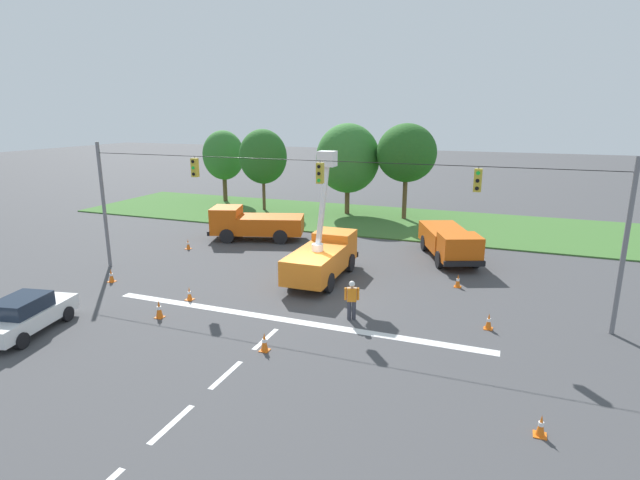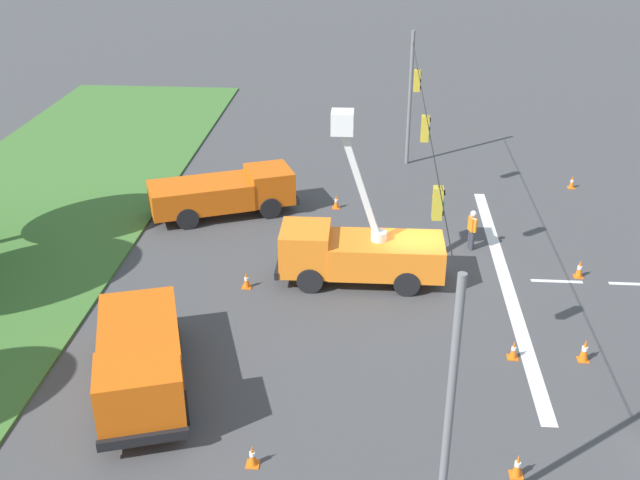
# 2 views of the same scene
# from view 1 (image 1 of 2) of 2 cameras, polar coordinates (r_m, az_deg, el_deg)

# --- Properties ---
(ground_plane) EXTENTS (200.00, 200.00, 0.00)m
(ground_plane) POSITION_cam_1_polar(r_m,az_deg,el_deg) (25.03, -0.50, -6.15)
(ground_plane) COLOR #424244
(grass_verge) EXTENTS (56.00, 12.00, 0.10)m
(grass_verge) POSITION_cam_1_polar(r_m,az_deg,el_deg) (41.66, 8.56, 2.12)
(grass_verge) COLOR #3D6B2D
(grass_verge) RESTS_ON ground
(lane_markings) EXTENTS (17.60, 15.25, 0.01)m
(lane_markings) POSITION_cam_1_polar(r_m,az_deg,el_deg) (20.83, -5.58, -10.61)
(lane_markings) COLOR silver
(lane_markings) RESTS_ON ground
(signal_gantry) EXTENTS (26.20, 0.33, 7.20)m
(signal_gantry) POSITION_cam_1_polar(r_m,az_deg,el_deg) (23.81, -0.32, 3.86)
(signal_gantry) COLOR slate
(signal_gantry) RESTS_ON ground
(tree_far_west) EXTENTS (4.24, 3.64, 7.09)m
(tree_far_west) POSITION_cam_1_polar(r_m,az_deg,el_deg) (50.90, -10.98, 9.47)
(tree_far_west) COLOR brown
(tree_far_west) RESTS_ON ground
(tree_west) EXTENTS (4.41, 3.76, 7.37)m
(tree_west) POSITION_cam_1_polar(r_m,az_deg,el_deg) (45.59, -6.54, 9.44)
(tree_west) COLOR brown
(tree_west) RESTS_ON ground
(tree_centre) EXTENTS (5.52, 5.15, 7.91)m
(tree_centre) POSITION_cam_1_polar(r_m,az_deg,el_deg) (43.58, 3.19, 9.29)
(tree_centre) COLOR brown
(tree_centre) RESTS_ON ground
(tree_east) EXTENTS (4.89, 4.74, 7.95)m
(tree_east) POSITION_cam_1_polar(r_m,az_deg,el_deg) (41.95, 9.86, 9.76)
(tree_east) COLOR brown
(tree_east) RESTS_ON ground
(utility_truck_bucket_lift) EXTENTS (2.38, 6.44, 6.82)m
(utility_truck_bucket_lift) POSITION_cam_1_polar(r_m,az_deg,el_deg) (26.88, 0.34, -1.65)
(utility_truck_bucket_lift) COLOR orange
(utility_truck_bucket_lift) RESTS_ON ground
(utility_truck_support_near) EXTENTS (4.67, 7.08, 2.02)m
(utility_truck_support_near) POSITION_cam_1_polar(r_m,az_deg,el_deg) (31.57, 14.56, -0.13)
(utility_truck_support_near) COLOR #D6560F
(utility_truck_support_near) RESTS_ON ground
(utility_truck_support_far) EXTENTS (6.96, 4.30, 2.32)m
(utility_truck_support_far) POSITION_cam_1_polar(r_m,az_deg,el_deg) (35.56, -7.60, 1.92)
(utility_truck_support_far) COLOR #D6560F
(utility_truck_support_far) RESTS_ON ground
(sedan_white) EXTENTS (2.54, 4.56, 1.56)m
(sedan_white) POSITION_cam_1_polar(r_m,az_deg,el_deg) (23.80, -30.66, -7.35)
(sedan_white) COLOR white
(sedan_white) RESTS_ON ground
(road_worker) EXTENTS (0.62, 0.36, 1.77)m
(road_worker) POSITION_cam_1_polar(r_m,az_deg,el_deg) (21.74, 3.65, -6.61)
(road_worker) COLOR #383842
(road_worker) RESTS_ON ground
(traffic_cone_foreground_left) EXTENTS (0.36, 0.36, 0.70)m
(traffic_cone_foreground_left) POSITION_cam_1_polar(r_m,az_deg,el_deg) (22.18, 18.72, -8.79)
(traffic_cone_foreground_left) COLOR orange
(traffic_cone_foreground_left) RESTS_ON ground
(traffic_cone_foreground_right) EXTENTS (0.36, 0.36, 0.65)m
(traffic_cone_foreground_right) POSITION_cam_1_polar(r_m,az_deg,el_deg) (24.93, -14.71, -5.96)
(traffic_cone_foreground_right) COLOR orange
(traffic_cone_foreground_right) RESTS_ON ground
(traffic_cone_mid_left) EXTENTS (0.36, 0.36, 0.69)m
(traffic_cone_mid_left) POSITION_cam_1_polar(r_m,az_deg,el_deg) (26.81, 15.49, -4.51)
(traffic_cone_mid_left) COLOR orange
(traffic_cone_mid_left) RESTS_ON ground
(traffic_cone_mid_right) EXTENTS (0.36, 0.36, 0.65)m
(traffic_cone_mid_right) POSITION_cam_1_polar(r_m,az_deg,el_deg) (16.05, 23.93, -18.83)
(traffic_cone_mid_right) COLOR orange
(traffic_cone_mid_right) RESTS_ON ground
(traffic_cone_near_bucket) EXTENTS (0.36, 0.36, 0.66)m
(traffic_cone_near_bucket) POSITION_cam_1_polar(r_m,az_deg,el_deg) (34.09, -14.84, -0.47)
(traffic_cone_near_bucket) COLOR orange
(traffic_cone_near_bucket) RESTS_ON ground
(traffic_cone_lane_edge_a) EXTENTS (0.36, 0.36, 0.81)m
(traffic_cone_lane_edge_a) POSITION_cam_1_polar(r_m,az_deg,el_deg) (23.20, -17.92, -7.52)
(traffic_cone_lane_edge_a) COLOR orange
(traffic_cone_lane_edge_a) RESTS_ON ground
(traffic_cone_lane_edge_b) EXTENTS (0.36, 0.36, 0.71)m
(traffic_cone_lane_edge_b) POSITION_cam_1_polar(r_m,az_deg,el_deg) (28.84, -22.75, -3.77)
(traffic_cone_lane_edge_b) COLOR orange
(traffic_cone_lane_edge_b) RESTS_ON ground
(traffic_cone_far_left) EXTENTS (0.36, 0.36, 0.74)m
(traffic_cone_far_left) POSITION_cam_1_polar(r_m,az_deg,el_deg) (19.34, -6.38, -11.50)
(traffic_cone_far_left) COLOR orange
(traffic_cone_far_left) RESTS_ON ground
(traffic_cone_far_right) EXTENTS (0.36, 0.36, 0.67)m
(traffic_cone_far_right) POSITION_cam_1_polar(r_m,az_deg,el_deg) (31.24, 1.51, -1.33)
(traffic_cone_far_right) COLOR orange
(traffic_cone_far_right) RESTS_ON ground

